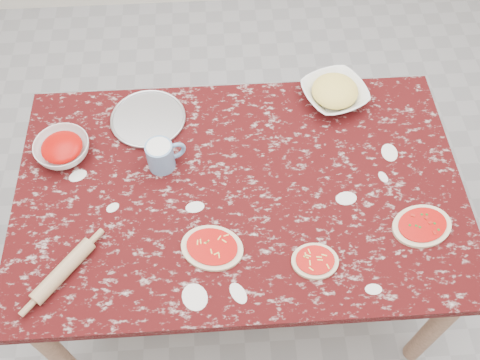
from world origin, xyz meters
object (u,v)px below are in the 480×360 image
(worktable, at_px, (240,200))
(rolling_pin, at_px, (63,271))
(cheese_bowl, at_px, (334,94))
(pizza_tray, at_px, (148,119))
(sauce_bowl, at_px, (63,149))
(flour_mug, at_px, (162,155))

(worktable, distance_m, rolling_pin, 0.66)
(cheese_bowl, height_order, rolling_pin, cheese_bowl)
(pizza_tray, bearing_deg, sauce_bowl, -154.35)
(worktable, height_order, cheese_bowl, cheese_bowl)
(pizza_tray, bearing_deg, rolling_pin, -111.51)
(pizza_tray, distance_m, rolling_pin, 0.68)
(cheese_bowl, relative_size, rolling_pin, 1.00)
(pizza_tray, height_order, rolling_pin, rolling_pin)
(flour_mug, bearing_deg, worktable, -23.19)
(sauce_bowl, relative_size, flour_mug, 1.41)
(worktable, height_order, sauce_bowl, sauce_bowl)
(pizza_tray, relative_size, flour_mug, 1.98)
(pizza_tray, height_order, sauce_bowl, sauce_bowl)
(sauce_bowl, distance_m, rolling_pin, 0.49)
(sauce_bowl, distance_m, flour_mug, 0.37)
(pizza_tray, height_order, cheese_bowl, cheese_bowl)
(worktable, relative_size, rolling_pin, 6.54)
(pizza_tray, distance_m, sauce_bowl, 0.34)
(flour_mug, relative_size, rolling_pin, 0.59)
(worktable, xyz_separation_m, rolling_pin, (-0.58, -0.29, 0.11))
(worktable, distance_m, cheese_bowl, 0.57)
(worktable, relative_size, flour_mug, 11.16)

